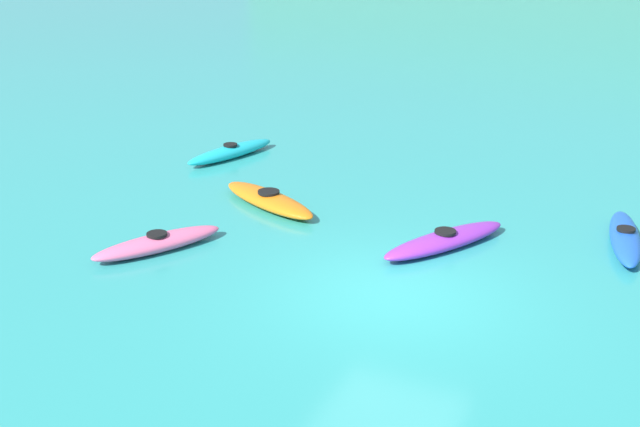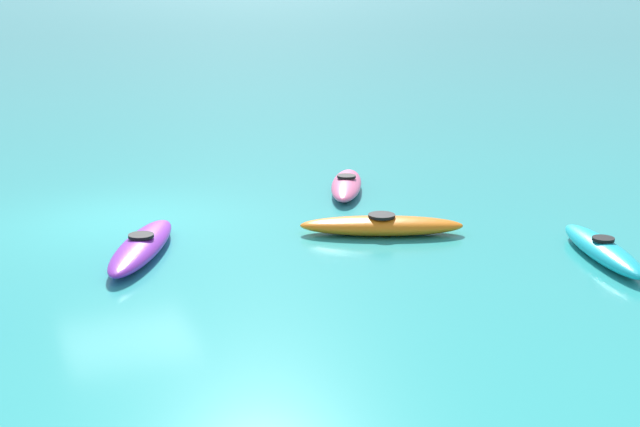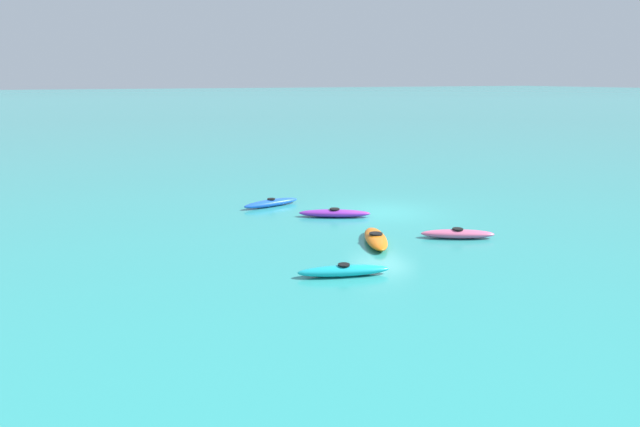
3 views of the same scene
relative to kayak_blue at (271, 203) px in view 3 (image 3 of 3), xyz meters
name	(u,v)px [view 3 (image 3 of 3)]	position (x,y,z in m)	size (l,w,h in m)	color
ground_plane	(383,212)	(-3.23, -4.04, -0.16)	(600.00, 600.00, 0.00)	teal
kayak_blue	(271,203)	(0.00, 0.00, 0.00)	(1.17, 2.93, 0.37)	blue
kayak_orange	(376,239)	(-7.31, -1.24, 0.00)	(2.97, 1.84, 0.37)	orange
kayak_cyan	(344,271)	(-9.96, 1.44, 0.00)	(1.32, 2.84, 0.37)	#19B7C6
kayak_purple	(335,213)	(-3.11, -1.69, 0.00)	(1.99, 2.99, 0.37)	purple
kayak_pink	(458,234)	(-8.04, -4.30, 0.00)	(1.80, 2.67, 0.37)	pink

